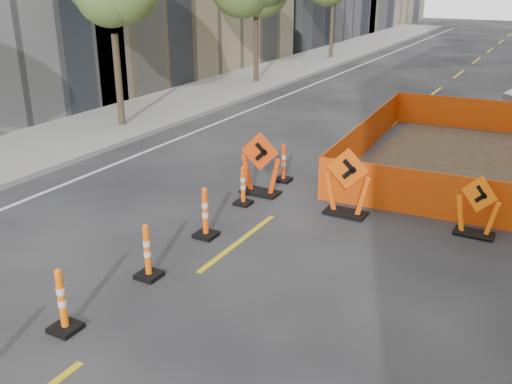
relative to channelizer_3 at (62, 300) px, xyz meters
The scene contains 11 objects.
ground_plane 0.96m from the channelizer_3, ahead, with size 140.00×140.00×0.00m, color black.
sidewalk_left 14.56m from the channelizer_3, 124.32° to the left, with size 4.00×90.00×0.15m, color gray.
channelizer_3 is the anchor object (origin of this frame).
channelizer_4 1.95m from the channelizer_3, 87.50° to the left, with size 0.42×0.42×1.06m, color #F6610A, non-canonical shape.
channelizer_5 3.90m from the channelizer_3, 89.32° to the left, with size 0.44×0.44×1.11m, color #FB520A, non-canonical shape.
channelizer_6 5.85m from the channelizer_3, 91.62° to the left, with size 0.38×0.38×0.97m, color #FA570A, non-canonical shape.
channelizer_7 7.80m from the channelizer_3, 90.37° to the left, with size 0.41×0.41×1.04m, color #FF420A, non-canonical shape.
chevron_sign_left 6.68m from the channelizer_3, 91.16° to the left, with size 1.08×0.65×1.62m, color #E53B09, non-canonical shape.
chevron_sign_center 6.82m from the channelizer_3, 70.94° to the left, with size 1.08×0.65×1.62m, color #E64E09, non-canonical shape.
chevron_sign_right 8.39m from the channelizer_3, 53.30° to the left, with size 0.90×0.54×1.36m, color orange, non-canonical shape.
safety_fence 12.14m from the channelizer_3, 72.69° to the left, with size 5.16×8.78×1.10m, color orange, non-canonical shape.
Camera 1 is at (5.46, -5.20, 5.24)m, focal length 40.00 mm.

